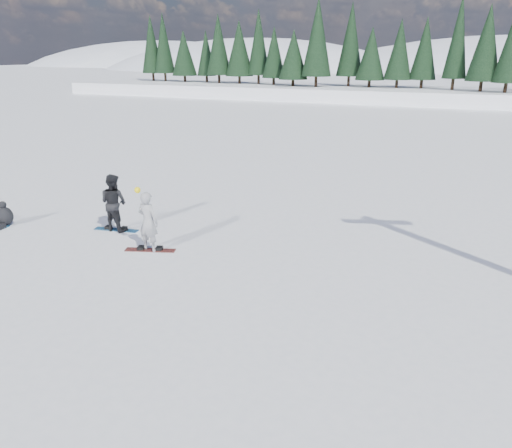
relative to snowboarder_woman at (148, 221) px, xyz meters
The scene contains 7 objects.
ground 2.35m from the snowboarder_woman, 153.62° to the right, with size 420.00×420.00×0.00m, color white.
alpine_backdrop 189.28m from the snowboarder_woman, 94.15° to the left, with size 412.50×227.00×53.20m.
snowboarder_woman is the anchor object (origin of this frame).
snowboarder_man 2.35m from the snowboarder_woman, 153.28° to the left, with size 0.93×0.72×1.91m, color black.
seated_rider 5.89m from the snowboarder_woman, behind, with size 0.67×1.05×0.86m.
snowboard_woman 0.90m from the snowboarder_woman, 30.96° to the left, with size 1.50×0.28×0.03m, color maroon.
snowboard_man 2.52m from the snowboarder_woman, 153.28° to the left, with size 1.50×0.28×0.03m, color #1A5A90.
Camera 1 is at (10.42, -10.39, 5.57)m, focal length 35.00 mm.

